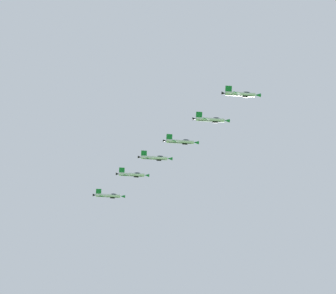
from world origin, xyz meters
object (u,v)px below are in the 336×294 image
Objects in this scene: fighter_jet_left_wing at (211,120)px; fighter_jet_left_outer at (155,158)px; fighter_jet_lead at (241,94)px; fighter_jet_right_outer at (132,175)px; fighter_jet_trail_slot at (109,196)px; fighter_jet_right_wing at (181,142)px.

fighter_jet_left_outer is (-28.47, 15.87, 0.73)m from fighter_jet_left_wing.
fighter_jet_right_outer is at bearing -138.66° from fighter_jet_lead.
fighter_jet_trail_slot reaches higher than fighter_jet_lead.
fighter_jet_right_outer is at bearing -137.04° from fighter_jet_left_wing.
fighter_jet_right_wing is 1.00× the size of fighter_jet_trail_slot.
fighter_jet_left_wing is (-13.93, 10.26, 0.68)m from fighter_jet_lead.
fighter_jet_trail_slot is at bearing -140.81° from fighter_jet_right_outer.
fighter_jet_left_wing is 17.15m from fighter_jet_right_wing.
fighter_jet_trail_slot is (-28.09, 18.46, -0.23)m from fighter_jet_left_outer.
fighter_jet_right_wing is at bearing 41.42° from fighter_jet_trail_slot.
fighter_jet_right_outer is 18.01m from fighter_jet_trail_slot.
fighter_jet_left_outer reaches higher than fighter_jet_right_wing.
fighter_jet_left_outer is (-13.59, 7.35, 1.00)m from fighter_jet_right_wing.
fighter_jet_lead is 17.31m from fighter_jet_left_wing.
fighter_jet_right_outer reaches higher than fighter_jet_lead.
fighter_jet_left_wing is at bearing 43.41° from fighter_jet_right_wing.
fighter_jet_lead is at bearing 40.10° from fighter_jet_right_wing.
fighter_jet_left_wing is at bearing 42.96° from fighter_jet_right_outer.
fighter_jet_right_outer is (-26.77, 15.76, 1.81)m from fighter_jet_right_wing.
fighter_jet_left_outer is 15.66m from fighter_jet_right_outer.
fighter_jet_right_wing is at bearing 42.71° from fighter_jet_right_outer.
fighter_jet_left_wing is 1.00× the size of fighter_jet_left_outer.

